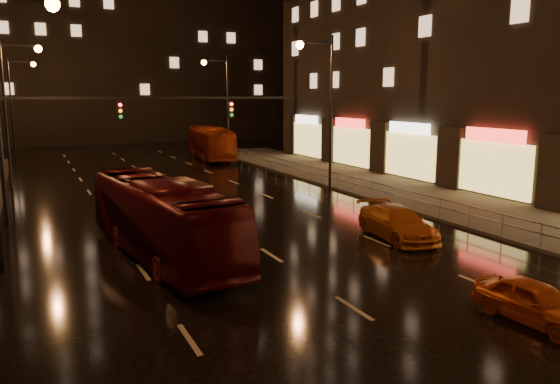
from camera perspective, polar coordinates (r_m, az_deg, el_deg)
name	(u,v)px	position (r m, az deg, el deg)	size (l,w,h in m)	color
ground	(199,208)	(30.82, -8.50, -1.70)	(140.00, 140.00, 0.00)	black
sidewalk_right	(449,203)	(33.08, 17.23, -1.11)	(7.00, 70.00, 0.15)	#38332D
building_distant	(115,9)	(82.77, -16.84, 17.83)	(44.00, 16.00, 36.00)	black
traffic_signal	(99,125)	(29.21, -18.36, 6.63)	(15.31, 0.32, 6.20)	black
railing_right	(372,185)	(33.22, 9.60, 0.69)	(0.05, 56.00, 1.00)	#99999E
bus_red	(162,218)	(21.68, -12.24, -2.68)	(2.57, 11.00, 3.06)	#510B0E
bus_curb	(210,143)	(54.71, -7.31, 5.10)	(2.64, 11.29, 3.15)	#9F310F
taxi_near	(535,302)	(16.89, 25.12, -10.39)	(1.41, 3.51, 1.20)	#C94A12
taxi_far	(397,223)	(24.55, 12.15, -3.18)	(1.96, 4.81, 1.40)	#CA6113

